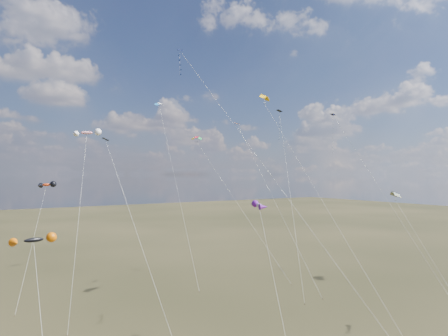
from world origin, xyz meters
TOP-DOWN VIEW (x-y plane):
  - diamond_black_high at (16.77, 24.75)m, footprint 10.41×17.37m
  - diamond_navy_tall at (-3.77, 20.06)m, footprint 9.13×32.29m
  - diamond_black_mid at (-16.90, 12.45)m, footprint 3.15×16.33m
  - diamond_navy_right at (18.90, 12.94)m, footprint 7.11×16.26m
  - diamond_orange_center at (7.80, 18.96)m, footprint 5.84×14.78m
  - parafoil_yellow at (6.83, 16.81)m, footprint 3.15×25.21m
  - parafoil_blue_white at (-0.22, 41.05)m, footprint 2.83×20.01m
  - parafoil_striped at (30.59, 10.48)m, footprint 3.20×9.95m
  - parafoil_tricolor at (4.31, 34.04)m, footprint 9.73×17.81m
  - novelty_black_orange at (-26.63, 9.87)m, footprint 3.78×10.60m
  - novelty_orange_black at (-21.62, 36.06)m, footprint 6.59×11.77m
  - novelty_white_purple at (-5.27, 2.68)m, footprint 4.34×11.03m
  - novelty_redwhite_stripe at (-17.57, 27.33)m, footprint 6.77×13.22m

SIDE VIEW (x-z plane):
  - novelty_black_orange at x=-26.63m, z-range 5.63..17.99m
  - novelty_white_purple at x=-5.27m, z-range 7.06..22.21m
  - parafoil_striped at x=30.59m, z-range 7.04..22.62m
  - diamond_black_mid at x=-16.90m, z-range 4.14..26.72m
  - novelty_orange_black at x=-21.62m, z-range 7.86..24.86m
  - diamond_orange_center at x=7.80m, z-range 4.72..31.51m
  - diamond_navy_right at x=18.90m, z-range 9.50..37.55m
  - novelty_redwhite_stripe at x=-17.57m, z-range 11.66..36.34m
  - parafoil_tricolor at x=4.31m, z-range 12.04..37.60m
  - diamond_black_high at x=16.77m, z-range 10.62..40.86m
  - parafoil_yellow at x=6.83m, z-range 14.70..45.71m
  - diamond_navy_tall at x=-3.77m, z-range 13.05..50.46m
  - parafoil_blue_white at x=-0.22m, z-range 15.46..48.06m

